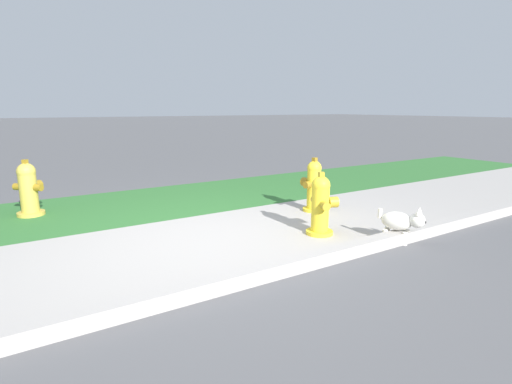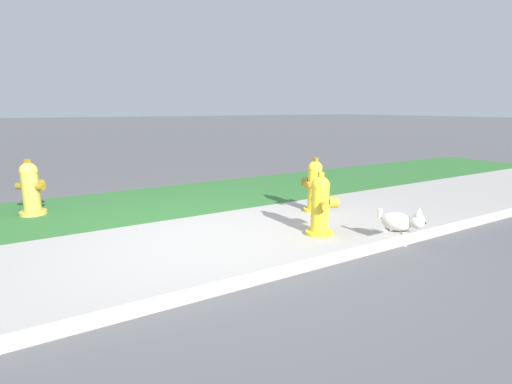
# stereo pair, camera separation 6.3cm
# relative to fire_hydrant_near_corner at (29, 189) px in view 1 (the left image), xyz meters

# --- Properties ---
(ground_plane) EXTENTS (120.00, 120.00, 0.00)m
(ground_plane) POSITION_rel_fire_hydrant_near_corner_xyz_m (1.50, -2.21, -0.35)
(ground_plane) COLOR #515154
(sidewalk_pavement) EXTENTS (18.00, 1.98, 0.01)m
(sidewalk_pavement) POSITION_rel_fire_hydrant_near_corner_xyz_m (1.50, -2.21, -0.35)
(sidewalk_pavement) COLOR #9E9993
(sidewalk_pavement) RESTS_ON ground
(grass_verge) EXTENTS (18.00, 2.16, 0.01)m
(grass_verge) POSITION_rel_fire_hydrant_near_corner_xyz_m (1.50, -0.14, -0.35)
(grass_verge) COLOR #2D662D
(grass_verge) RESTS_ON ground
(street_curb) EXTENTS (18.00, 0.16, 0.12)m
(street_curb) POSITION_rel_fire_hydrant_near_corner_xyz_m (1.50, -3.28, -0.29)
(street_curb) COLOR #9E9993
(street_curb) RESTS_ON ground
(fire_hydrant_near_corner) EXTENTS (0.36, 0.36, 0.73)m
(fire_hydrant_near_corner) POSITION_rel_fire_hydrant_near_corner_xyz_m (0.00, 0.00, 0.00)
(fire_hydrant_near_corner) COLOR gold
(fire_hydrant_near_corner) RESTS_ON ground
(fire_hydrant_mid_block) EXTENTS (0.37, 0.34, 0.73)m
(fire_hydrant_mid_block) POSITION_rel_fire_hydrant_near_corner_xyz_m (3.23, -1.82, 0.00)
(fire_hydrant_mid_block) COLOR yellow
(fire_hydrant_mid_block) RESTS_ON ground
(fire_hydrant_far_end) EXTENTS (0.35, 0.38, 0.70)m
(fire_hydrant_far_end) POSITION_rel_fire_hydrant_near_corner_xyz_m (2.63, -2.64, -0.02)
(fire_hydrant_far_end) COLOR yellow
(fire_hydrant_far_end) RESTS_ON ground
(small_white_dog) EXTENTS (0.32, 0.44, 0.39)m
(small_white_dog) POSITION_rel_fire_hydrant_near_corner_xyz_m (3.16, -3.28, -0.13)
(small_white_dog) COLOR silver
(small_white_dog) RESTS_ON ground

